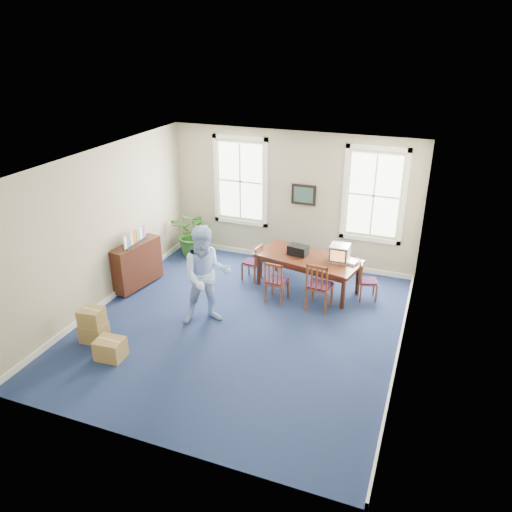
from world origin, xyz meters
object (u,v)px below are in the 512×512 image
(potted_plant, at_px, (194,233))
(cardboard_boxes, at_px, (104,323))
(credenza, at_px, (137,266))
(man, at_px, (206,276))
(chair_near_left, at_px, (277,281))
(crt_tv, at_px, (339,253))
(conference_table, at_px, (308,273))

(potted_plant, distance_m, cardboard_boxes, 4.00)
(credenza, distance_m, potted_plant, 2.00)
(man, bearing_deg, chair_near_left, 19.85)
(credenza, relative_size, potted_plant, 1.03)
(cardboard_boxes, bearing_deg, potted_plant, 92.55)
(crt_tv, distance_m, cardboard_boxes, 4.95)
(crt_tv, height_order, cardboard_boxes, crt_tv)
(credenza, height_order, cardboard_boxes, credenza)
(conference_table, relative_size, credenza, 1.77)
(conference_table, relative_size, man, 1.12)
(chair_near_left, distance_m, man, 1.69)
(chair_near_left, height_order, potted_plant, potted_plant)
(chair_near_left, height_order, man, man)
(crt_tv, xyz_separation_m, man, (-2.12, -2.07, 0.05))
(conference_table, xyz_separation_m, chair_near_left, (-0.46, -0.76, 0.09))
(credenza, bearing_deg, man, -10.61)
(man, xyz_separation_m, potted_plant, (-1.67, 2.71, -0.38))
(man, bearing_deg, conference_table, 22.56)
(cardboard_boxes, bearing_deg, crt_tv, 42.79)
(chair_near_left, bearing_deg, potted_plant, -23.89)
(man, height_order, credenza, man)
(crt_tv, xyz_separation_m, cardboard_boxes, (-3.61, -3.34, -0.59))
(chair_near_left, bearing_deg, cardboard_boxes, 50.10)
(potted_plant, bearing_deg, conference_table, -12.55)
(chair_near_left, bearing_deg, crt_tv, -139.28)
(conference_table, bearing_deg, cardboard_boxes, -120.27)
(conference_table, height_order, potted_plant, potted_plant)
(potted_plant, bearing_deg, cardboard_boxes, -87.45)
(conference_table, height_order, credenza, credenza)
(conference_table, bearing_deg, chair_near_left, -109.35)
(crt_tv, bearing_deg, man, -135.96)
(credenza, bearing_deg, cardboard_boxes, -64.29)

